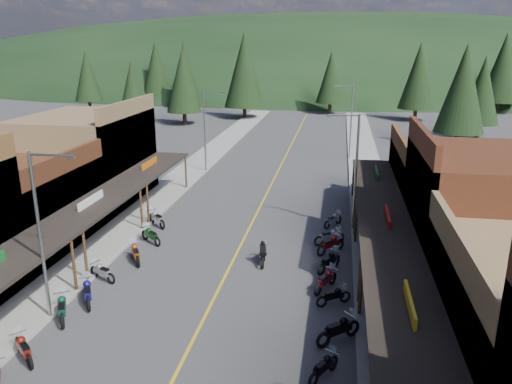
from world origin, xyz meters
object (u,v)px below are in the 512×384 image
at_px(pine_4, 419,76).
at_px(bike_west_6, 88,291).
at_px(pine_2, 244,70).
at_px(bike_west_10, 157,218).
at_px(pine_1, 185,70).
at_px(bike_west_7, 102,271).
at_px(pine_3, 331,77).
at_px(pine_11, 463,88).
at_px(pine_8, 133,91).
at_px(bike_east_9, 331,243).
at_px(streetlight_1, 206,127).
at_px(streetlight_2, 354,167).
at_px(streetlight_0, 42,230).
at_px(pine_7, 156,68).
at_px(pine_0, 87,76).
at_px(bike_west_5, 62,307).
at_px(shop_west_3, 89,158).
at_px(shop_west_2, 16,208).
at_px(pedestrian_east_b, 356,186).
at_px(bike_east_4, 324,366).
at_px(bike_east_11, 333,219).
at_px(pine_9, 482,90).
at_px(bike_west_9, 151,235).
at_px(bike_east_8, 329,261).
at_px(shop_east_2, 487,218).
at_px(pine_5, 503,68).
at_px(bike_east_5, 338,328).
at_px(bike_west_4, 23,348).
at_px(pine_10, 183,80).
at_px(pedestrian_east_a, 369,289).
at_px(shop_east_3, 448,186).
at_px(streetlight_3, 350,119).
at_px(bike_east_6, 334,295).
at_px(rider_on_bike, 263,254).
at_px(bike_west_8, 135,252).
at_px(bike_east_10, 329,236).
at_px(bike_east_7, 326,279).

height_order(pine_4, bike_west_6, pine_4).
height_order(pine_2, bike_west_6, pine_2).
bearing_deg(bike_west_10, pine_1, 58.48).
relative_size(bike_west_6, bike_west_7, 1.18).
height_order(pine_3, pine_11, pine_11).
bearing_deg(pine_8, bike_east_9, -52.59).
distance_m(streetlight_1, streetlight_2, 19.73).
relative_size(streetlight_0, pine_1, 0.64).
bearing_deg(streetlight_2, pine_7, 119.81).
bearing_deg(pine_3, pine_0, -174.81).
xyz_separation_m(bike_west_5, bike_west_7, (0.02, 4.02, -0.08)).
height_order(shop_west_3, pine_11, pine_11).
bearing_deg(pine_4, shop_west_2, -118.58).
xyz_separation_m(shop_west_2, pedestrian_east_b, (21.23, 13.90, -1.48)).
relative_size(bike_east_4, bike_east_11, 0.98).
bearing_deg(pine_9, bike_west_9, -125.61).
bearing_deg(bike_east_11, bike_east_8, -55.88).
bearing_deg(shop_east_2, streetlight_1, 135.61).
bearing_deg(streetlight_2, bike_east_9, -106.89).
xyz_separation_m(streetlight_0, pine_11, (26.95, 44.00, 2.73)).
bearing_deg(pine_5, bike_west_6, -117.67).
bearing_deg(bike_east_5, bike_west_4, -116.68).
xyz_separation_m(pine_10, bike_west_4, (11.64, -59.14, -6.18)).
height_order(pine_10, bike_east_9, pine_10).
xyz_separation_m(streetlight_1, bike_east_5, (13.18, -27.69, -3.80)).
bearing_deg(pedestrian_east_a, streetlight_0, -51.86).
distance_m(shop_east_3, pine_4, 49.11).
height_order(pine_1, pine_9, pine_1).
height_order(pine_0, bike_east_5, pine_0).
relative_size(bike_east_11, pedestrian_east_b, 1.07).
height_order(streetlight_3, bike_east_6, streetlight_3).
relative_size(shop_east_3, pine_7, 0.87).
distance_m(pine_11, pedestrian_east_a, 42.67).
distance_m(pine_3, rider_on_bike, 64.65).
relative_size(bike_west_7, bike_west_8, 0.91).
bearing_deg(pedestrian_east_b, bike_west_6, 55.16).
relative_size(streetlight_2, bike_west_5, 3.52).
bearing_deg(bike_west_6, rider_on_bike, 8.15).
bearing_deg(bike_west_5, bike_east_10, 14.30).
height_order(pine_3, bike_east_10, pine_3).
bearing_deg(bike_east_7, bike_east_10, 117.27).
height_order(shop_west_2, bike_west_9, shop_west_2).
xyz_separation_m(pine_8, rider_on_bike, (23.83, -38.34, -5.37)).
bearing_deg(pine_2, pine_10, -135.00).
xyz_separation_m(bike_west_6, bike_east_10, (11.61, 9.51, -0.07)).
distance_m(streetlight_0, bike_east_6, 13.95).
xyz_separation_m(shop_east_3, bike_east_5, (-7.52, -16.99, -1.87)).
bearing_deg(pine_4, bike_east_7, -101.55).
relative_size(streetlight_3, bike_east_8, 3.64).
height_order(shop_west_2, pine_4, pine_4).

